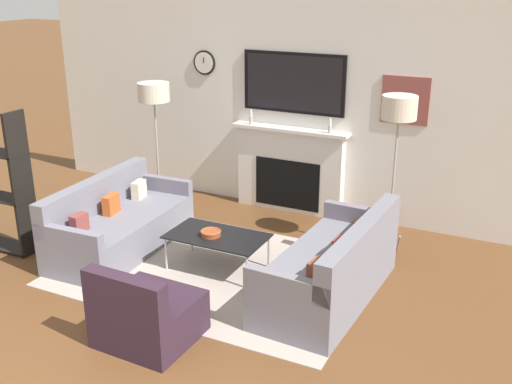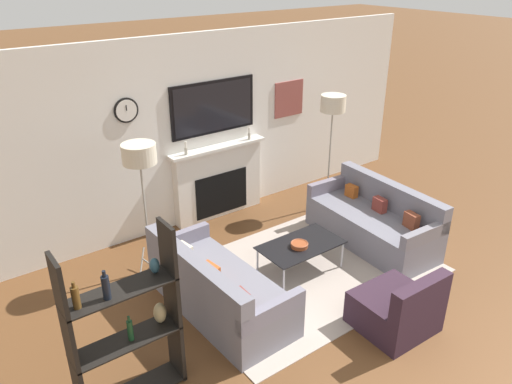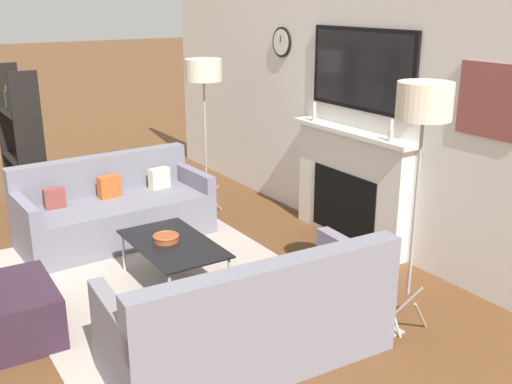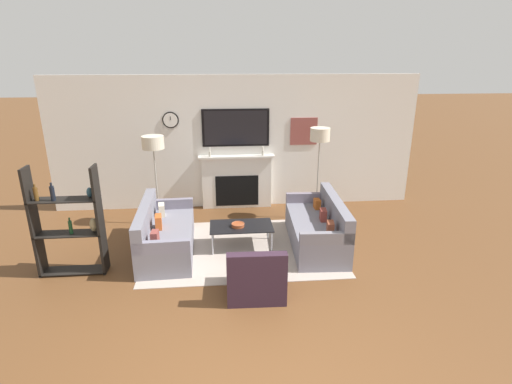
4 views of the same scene
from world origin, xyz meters
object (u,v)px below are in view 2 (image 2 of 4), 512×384
object	(u,v)px
armchair	(398,309)
coffee_table	(301,246)
decorative_bowl	(299,245)
floor_lamp_right	(333,106)
couch_right	(374,223)
shelf_unit	(127,325)
couch_left	(217,290)
floor_lamp_left	(139,156)

from	to	relation	value
armchair	coffee_table	xyz separation A→B (m)	(-0.11, 1.42, 0.12)
decorative_bowl	floor_lamp_right	bearing A→B (deg)	36.02
couch_right	shelf_unit	distance (m)	3.83
floor_lamp_right	shelf_unit	bearing A→B (deg)	-156.85
floor_lamp_right	shelf_unit	xyz separation A→B (m)	(-4.01, -1.72, -0.85)
couch_right	floor_lamp_right	bearing A→B (deg)	77.78
armchair	coffee_table	bearing A→B (deg)	94.50
shelf_unit	floor_lamp_right	bearing A→B (deg)	23.15
floor_lamp_right	couch_right	bearing A→B (deg)	-102.22
coffee_table	shelf_unit	distance (m)	2.58
couch_right	armchair	size ratio (longest dim) A/B	2.41
couch_right	shelf_unit	size ratio (longest dim) A/B	1.16
coffee_table	floor_lamp_right	size ratio (longest dim) A/B	0.57
couch_left	coffee_table	distance (m)	1.26
coffee_table	decorative_bowl	distance (m)	0.09
armchair	floor_lamp_right	world-z (taller)	floor_lamp_right
couch_left	armchair	xyz separation A→B (m)	(1.36, -1.37, -0.04)
couch_right	floor_lamp_right	xyz separation A→B (m)	(0.25, 1.17, 1.33)
couch_left	floor_lamp_right	xyz separation A→B (m)	(2.79, 1.17, 1.35)
coffee_table	couch_left	bearing A→B (deg)	-177.72
couch_left	floor_lamp_left	distance (m)	1.74
coffee_table	shelf_unit	world-z (taller)	shelf_unit
decorative_bowl	floor_lamp_left	size ratio (longest dim) A/B	0.13
couch_right	coffee_table	bearing A→B (deg)	177.68
coffee_table	floor_lamp_left	bearing A→B (deg)	143.24
shelf_unit	decorative_bowl	bearing A→B (deg)	13.02
coffee_table	floor_lamp_right	world-z (taller)	floor_lamp_right
couch_right	floor_lamp_right	size ratio (longest dim) A/B	1.05
couch_right	floor_lamp_right	distance (m)	1.79
couch_left	decorative_bowl	bearing A→B (deg)	0.76
armchair	shelf_unit	bearing A→B (deg)	162.43
couch_left	floor_lamp_right	world-z (taller)	floor_lamp_right
coffee_table	decorative_bowl	world-z (taller)	decorative_bowl
couch_left	coffee_table	bearing A→B (deg)	2.28
armchair	floor_lamp_left	xyz separation A→B (m)	(-1.61, 2.54, 1.30)
couch_right	couch_left	bearing A→B (deg)	179.96
armchair	shelf_unit	size ratio (longest dim) A/B	0.48
couch_left	couch_right	bearing A→B (deg)	-0.04
armchair	couch_right	bearing A→B (deg)	49.41
coffee_table	shelf_unit	xyz separation A→B (m)	(-2.48, -0.59, 0.41)
couch_left	coffee_table	size ratio (longest dim) A/B	1.80
couch_left	floor_lamp_left	xyz separation A→B (m)	(-0.25, 1.17, 1.26)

